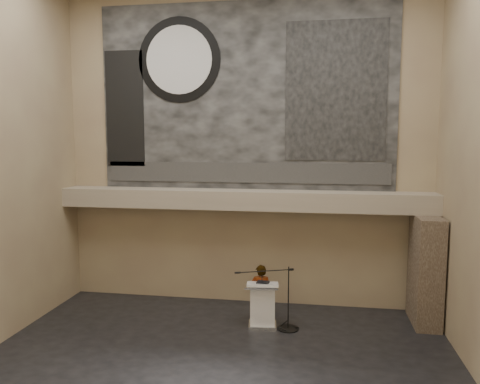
# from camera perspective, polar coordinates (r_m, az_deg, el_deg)

# --- Properties ---
(floor) EXTENTS (10.00, 10.00, 0.00)m
(floor) POSITION_cam_1_polar(r_m,az_deg,el_deg) (10.00, -3.17, -20.76)
(floor) COLOR black
(floor) RESTS_ON ground
(wall_back) EXTENTS (10.00, 0.02, 8.50)m
(wall_back) POSITION_cam_1_polar(r_m,az_deg,el_deg) (12.82, 0.58, 5.08)
(wall_back) COLOR #866D55
(wall_back) RESTS_ON floor
(wall_front) EXTENTS (10.00, 0.02, 8.50)m
(wall_front) POSITION_cam_1_polar(r_m,az_deg,el_deg) (5.07, -13.31, 2.46)
(wall_front) COLOR #866D55
(wall_front) RESTS_ON floor
(soffit) EXTENTS (10.00, 0.80, 0.50)m
(soffit) POSITION_cam_1_polar(r_m,az_deg,el_deg) (12.53, 0.30, -0.93)
(soffit) COLOR gray
(soffit) RESTS_ON wall_back
(sprinkler_left) EXTENTS (0.04, 0.04, 0.06)m
(sprinkler_left) POSITION_cam_1_polar(r_m,az_deg,el_deg) (12.86, -6.80, -2.03)
(sprinkler_left) COLOR #B2893D
(sprinkler_left) RESTS_ON soffit
(sprinkler_right) EXTENTS (0.04, 0.04, 0.06)m
(sprinkler_right) POSITION_cam_1_polar(r_m,az_deg,el_deg) (12.37, 8.99, -2.42)
(sprinkler_right) COLOR #B2893D
(sprinkler_right) RESTS_ON soffit
(banner) EXTENTS (8.00, 0.05, 5.00)m
(banner) POSITION_cam_1_polar(r_m,az_deg,el_deg) (12.83, 0.57, 11.56)
(banner) COLOR black
(banner) RESTS_ON wall_back
(banner_text_strip) EXTENTS (7.76, 0.02, 0.55)m
(banner_text_strip) POSITION_cam_1_polar(r_m,az_deg,el_deg) (12.78, 0.53, 2.38)
(banner_text_strip) COLOR #2A2A2A
(banner_text_strip) RESTS_ON banner
(banner_clock_rim) EXTENTS (2.30, 0.02, 2.30)m
(banner_clock_rim) POSITION_cam_1_polar(r_m,az_deg,el_deg) (13.30, -7.44, 15.67)
(banner_clock_rim) COLOR black
(banner_clock_rim) RESTS_ON banner
(banner_clock_face) EXTENTS (1.84, 0.02, 1.84)m
(banner_clock_face) POSITION_cam_1_polar(r_m,az_deg,el_deg) (13.29, -7.46, 15.68)
(banner_clock_face) COLOR silver
(banner_clock_face) RESTS_ON banner
(banner_building_print) EXTENTS (2.60, 0.02, 3.60)m
(banner_building_print) POSITION_cam_1_polar(r_m,az_deg,el_deg) (12.66, 11.58, 11.95)
(banner_building_print) COLOR black
(banner_building_print) RESTS_ON banner
(banner_brick_print) EXTENTS (1.10, 0.02, 3.20)m
(banner_brick_print) POSITION_cam_1_polar(r_m,az_deg,el_deg) (13.70, -13.87, 9.80)
(banner_brick_print) COLOR black
(banner_brick_print) RESTS_ON banner
(stone_pier) EXTENTS (0.60, 1.40, 2.70)m
(stone_pier) POSITION_cam_1_polar(r_m,az_deg,el_deg) (12.55, 21.68, -8.85)
(stone_pier) COLOR #423429
(stone_pier) RESTS_ON floor
(lectern) EXTENTS (0.81, 0.62, 1.14)m
(lectern) POSITION_cam_1_polar(r_m,az_deg,el_deg) (11.72, 2.77, -13.56)
(lectern) COLOR silver
(lectern) RESTS_ON floor
(binder) EXTENTS (0.32, 0.27, 0.04)m
(binder) POSITION_cam_1_polar(r_m,az_deg,el_deg) (11.52, 2.80, -10.96)
(binder) COLOR black
(binder) RESTS_ON lectern
(papers) EXTENTS (0.26, 0.31, 0.00)m
(papers) POSITION_cam_1_polar(r_m,az_deg,el_deg) (11.55, 2.47, -11.00)
(papers) COLOR white
(papers) RESTS_ON lectern
(speaker_person) EXTENTS (0.58, 0.43, 1.46)m
(speaker_person) POSITION_cam_1_polar(r_m,az_deg,el_deg) (11.98, 2.52, -12.21)
(speaker_person) COLOR white
(speaker_person) RESTS_ON floor
(mic_stand) EXTENTS (1.49, 0.74, 1.55)m
(mic_stand) POSITION_cam_1_polar(r_m,az_deg,el_deg) (11.73, 5.64, -15.22)
(mic_stand) COLOR black
(mic_stand) RESTS_ON floor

